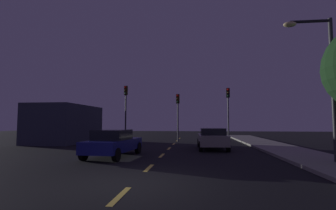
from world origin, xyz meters
The scene contains 16 objects.
ground_plane centered at (0.00, 7.00, 0.00)m, with size 80.00×80.00×0.00m, color black.
sidewalk_curb_right centered at (7.50, 7.00, 0.07)m, with size 3.00×40.00×0.15m, color gray.
lane_stripe_nearest centered at (0.00, -1.20, 0.00)m, with size 0.16×1.60×0.01m, color #EACC4C.
lane_stripe_second centered at (0.00, 2.60, 0.00)m, with size 0.16×1.60×0.01m, color #EACC4C.
lane_stripe_third centered at (0.00, 6.40, 0.00)m, with size 0.16×1.60×0.01m, color #EACC4C.
lane_stripe_fourth centered at (0.00, 10.20, 0.00)m, with size 0.16×1.60×0.01m, color #EACC4C.
lane_stripe_fifth centered at (0.00, 14.00, 0.00)m, with size 0.16×1.60×0.01m, color #EACC4C.
lane_stripe_sixth centered at (0.00, 17.80, 0.00)m, with size 0.16×1.60×0.01m, color #EACC4C.
lane_stripe_seventh centered at (0.00, 21.60, 0.00)m, with size 0.16×1.60×0.01m, color #EACC4C.
traffic_signal_left centered at (-4.95, 16.42, 3.77)m, with size 0.32×0.38×5.43m.
traffic_signal_center centered at (0.18, 16.42, 3.21)m, with size 0.32×0.38×4.55m.
traffic_signal_right centered at (4.91, 16.42, 3.54)m, with size 0.32×0.38×5.07m.
car_stopped_ahead centered at (2.99, 9.98, 0.74)m, with size 2.00×4.11×1.43m.
car_adjacent_lane centered at (-2.49, 5.62, 0.73)m, with size 2.18×4.48×1.43m.
street_lamp_right centered at (7.45, 4.10, 3.93)m, with size 2.07×0.36×6.40m.
storefront_left centered at (-10.03, 14.49, 1.69)m, with size 4.05×7.38×3.39m, color #333847.
Camera 1 is at (1.86, -7.28, 1.79)m, focal length 26.56 mm.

